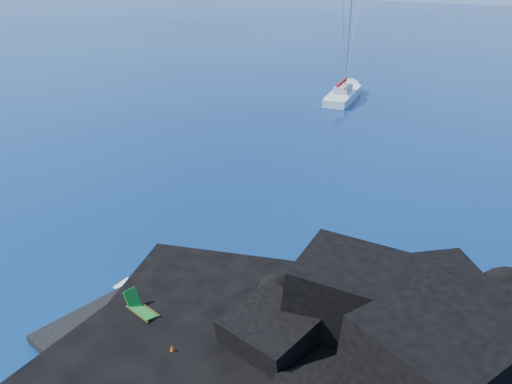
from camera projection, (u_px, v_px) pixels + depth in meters
ground at (74, 316)px, 20.70m from camera, size 400.00×400.00×0.00m
beach at (159, 353)px, 18.69m from camera, size 9.08×6.86×0.70m
surf_foam at (242, 299)px, 21.76m from camera, size 10.00×8.00×0.06m
sailboat at (343, 99)px, 54.36m from camera, size 5.19×12.07×12.39m
deck_chair at (142, 307)px, 19.82m from camera, size 1.62×0.87×1.07m
towel at (165, 313)px, 20.27m from camera, size 1.91×1.48×0.05m
sunbather at (165, 310)px, 20.22m from camera, size 1.66×1.08×0.23m
marker_cone at (173, 351)px, 17.94m from camera, size 0.45×0.45×0.53m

